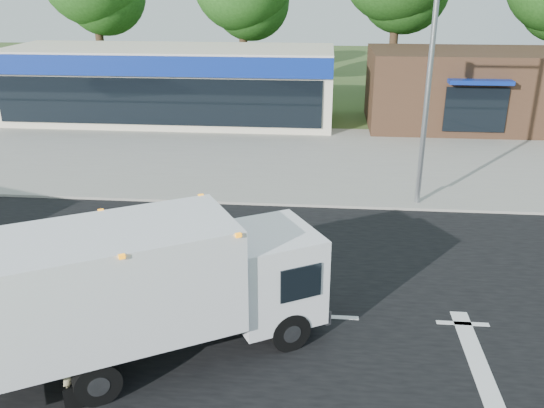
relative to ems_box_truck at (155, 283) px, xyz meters
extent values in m
plane|color=#385123|center=(3.66, 1.83, -1.77)|extent=(120.00, 120.00, 0.00)
cube|color=black|center=(3.66, 1.83, -1.77)|extent=(60.00, 14.00, 0.02)
cube|color=gray|center=(3.66, 10.03, -1.71)|extent=(60.00, 2.40, 0.12)
cube|color=gray|center=(3.66, 15.83, -1.76)|extent=(60.00, 9.00, 0.02)
cube|color=silver|center=(-2.34, 1.83, -1.75)|extent=(1.20, 0.15, 0.01)
cube|color=silver|center=(0.66, 1.83, -1.75)|extent=(1.20, 0.15, 0.01)
cube|color=silver|center=(3.66, 1.83, -1.75)|extent=(1.20, 0.15, 0.01)
cube|color=silver|center=(6.66, 1.83, -1.75)|extent=(1.20, 0.15, 0.01)
cube|color=black|center=(-0.66, -0.37, -1.12)|extent=(4.52, 3.12, 0.33)
cube|color=white|center=(2.22, 1.26, -0.32)|extent=(2.61, 2.67, 1.96)
cube|color=black|center=(2.99, 1.70, -0.14)|extent=(1.00, 1.61, 0.84)
cube|color=white|center=(-0.66, -0.37, 0.19)|extent=(5.16, 4.25, 2.19)
cube|color=orange|center=(-0.66, -0.37, 1.26)|extent=(5.02, 4.19, 0.07)
cylinder|color=black|center=(1.82, 2.06, -1.32)|extent=(0.92, 0.69, 0.90)
cylinder|color=black|center=(2.70, 0.51, -1.32)|extent=(0.92, 0.69, 0.90)
cylinder|color=black|center=(-1.69, 0.11, -1.32)|extent=(0.92, 0.69, 0.90)
cylinder|color=black|center=(-0.77, -1.51, -1.32)|extent=(0.92, 0.69, 0.90)
imported|color=#C4B582|center=(-1.28, -1.33, -0.93)|extent=(0.68, 0.73, 1.68)
sphere|color=white|center=(-1.28, -1.33, -0.12)|extent=(0.28, 0.28, 0.28)
cube|color=beige|center=(-5.34, 21.83, 0.23)|extent=(18.00, 6.00, 4.00)
cube|color=navy|center=(-5.34, 18.78, 1.63)|extent=(18.00, 0.30, 1.00)
cube|color=black|center=(-5.34, 18.78, -0.17)|extent=(17.00, 0.12, 2.40)
cube|color=#382316|center=(10.66, 21.83, 0.23)|extent=(10.00, 6.00, 4.00)
cube|color=navy|center=(10.66, 18.73, 1.13)|extent=(3.00, 1.20, 0.20)
cube|color=black|center=(10.66, 18.78, -0.27)|extent=(3.00, 0.12, 2.20)
cylinder|color=gray|center=(6.66, 9.43, 2.23)|extent=(0.18, 0.18, 8.00)
cylinder|color=#332114|center=(-12.34, 29.83, 1.90)|extent=(0.56, 0.56, 7.35)
cylinder|color=#332114|center=(-2.34, 29.83, 1.66)|extent=(0.56, 0.56, 6.86)
sphere|color=#1B4714|center=(-1.84, 30.33, 4.31)|extent=(5.10, 5.10, 5.10)
cylinder|color=#332114|center=(7.66, 29.83, 2.15)|extent=(0.56, 0.56, 7.84)
camera|label=1|loc=(3.30, -9.96, 5.71)|focal=38.00mm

